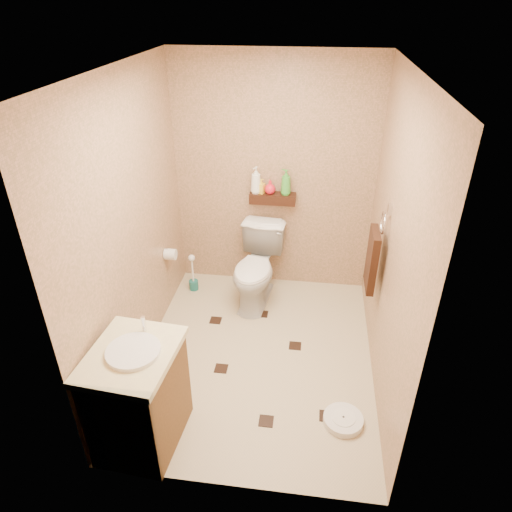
# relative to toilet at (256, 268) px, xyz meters

# --- Properties ---
(ground) EXTENTS (2.50, 2.50, 0.00)m
(ground) POSITION_rel_toilet_xyz_m (0.12, -0.83, -0.39)
(ground) COLOR tan
(ground) RESTS_ON ground
(wall_back) EXTENTS (2.00, 0.04, 2.40)m
(wall_back) POSITION_rel_toilet_xyz_m (0.12, 0.42, 0.81)
(wall_back) COLOR tan
(wall_back) RESTS_ON ground
(wall_front) EXTENTS (2.00, 0.04, 2.40)m
(wall_front) POSITION_rel_toilet_xyz_m (0.12, -2.08, 0.81)
(wall_front) COLOR tan
(wall_front) RESTS_ON ground
(wall_left) EXTENTS (0.04, 2.50, 2.40)m
(wall_left) POSITION_rel_toilet_xyz_m (-0.88, -0.83, 0.81)
(wall_left) COLOR tan
(wall_left) RESTS_ON ground
(wall_right) EXTENTS (0.04, 2.50, 2.40)m
(wall_right) POSITION_rel_toilet_xyz_m (1.12, -0.83, 0.81)
(wall_right) COLOR tan
(wall_right) RESTS_ON ground
(ceiling) EXTENTS (2.00, 2.50, 0.02)m
(ceiling) POSITION_rel_toilet_xyz_m (0.12, -0.83, 2.01)
(ceiling) COLOR white
(ceiling) RESTS_ON wall_back
(wall_shelf) EXTENTS (0.46, 0.14, 0.10)m
(wall_shelf) POSITION_rel_toilet_xyz_m (0.12, 0.34, 0.63)
(wall_shelf) COLOR #33180D
(wall_shelf) RESTS_ON wall_back
(floor_accents) EXTENTS (1.20, 1.41, 0.01)m
(floor_accents) POSITION_rel_toilet_xyz_m (0.17, -0.88, -0.39)
(floor_accents) COLOR black
(floor_accents) RESTS_ON ground
(toilet) EXTENTS (0.53, 0.82, 0.79)m
(toilet) POSITION_rel_toilet_xyz_m (0.00, 0.00, 0.00)
(toilet) COLOR white
(toilet) RESTS_ON ground
(vanity) EXTENTS (0.60, 0.71, 0.94)m
(vanity) POSITION_rel_toilet_xyz_m (-0.58, -1.78, 0.02)
(vanity) COLOR brown
(vanity) RESTS_ON ground
(bathroom_scale) EXTENTS (0.38, 0.38, 0.06)m
(bathroom_scale) POSITION_rel_toilet_xyz_m (0.85, -1.47, -0.37)
(bathroom_scale) COLOR white
(bathroom_scale) RESTS_ON ground
(toilet_brush) EXTENTS (0.10, 0.10, 0.43)m
(toilet_brush) POSITION_rel_toilet_xyz_m (-0.70, 0.11, -0.24)
(toilet_brush) COLOR #186360
(toilet_brush) RESTS_ON ground
(towel_ring) EXTENTS (0.12, 0.30, 0.76)m
(towel_ring) POSITION_rel_toilet_xyz_m (1.03, -0.58, 0.55)
(towel_ring) COLOR silver
(towel_ring) RESTS_ON wall_right
(toilet_paper) EXTENTS (0.12, 0.11, 0.12)m
(toilet_paper) POSITION_rel_toilet_xyz_m (-0.82, -0.18, 0.21)
(toilet_paper) COLOR white
(toilet_paper) RESTS_ON wall_left
(bottle_a) EXTENTS (0.14, 0.14, 0.27)m
(bottle_a) POSITION_rel_toilet_xyz_m (-0.05, 0.34, 0.81)
(bottle_a) COLOR white
(bottle_a) RESTS_ON wall_shelf
(bottle_b) EXTENTS (0.09, 0.09, 0.15)m
(bottle_b) POSITION_rel_toilet_xyz_m (0.00, 0.34, 0.75)
(bottle_b) COLOR yellow
(bottle_b) RESTS_ON wall_shelf
(bottle_c) EXTENTS (0.15, 0.15, 0.14)m
(bottle_c) POSITION_rel_toilet_xyz_m (0.09, 0.34, 0.74)
(bottle_c) COLOR red
(bottle_c) RESTS_ON wall_shelf
(bottle_d) EXTENTS (0.12, 0.12, 0.26)m
(bottle_d) POSITION_rel_toilet_xyz_m (0.25, 0.34, 0.80)
(bottle_d) COLOR green
(bottle_d) RESTS_ON wall_shelf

